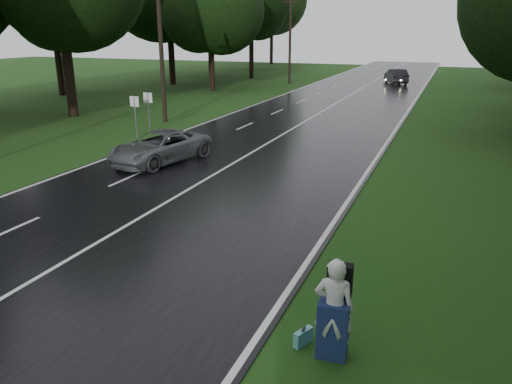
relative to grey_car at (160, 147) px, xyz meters
The scene contains 14 objects.
ground 11.10m from the grey_car, 73.55° to the right, with size 160.00×160.00×0.00m, color #1D4013.
road 9.91m from the grey_car, 71.50° to the left, with size 12.00×140.00×0.04m, color black.
lane_center 9.91m from the grey_car, 71.50° to the left, with size 0.12×140.00×0.01m, color silver.
grey_car is the anchor object (origin of this frame).
far_car 39.28m from the grey_car, 81.55° to the left, with size 1.69×4.84×1.59m, color black.
hitchhiker 14.90m from the grey_car, 45.71° to the right, with size 0.75×0.68×1.97m.
suitcase 14.41m from the grey_car, 47.05° to the right, with size 0.13×0.44×0.31m, color #569FA5.
utility_pole_mid 10.52m from the grey_car, 120.71° to the left, with size 1.80×0.28×9.45m, color black, non-canonical shape.
utility_pole_far 35.38m from the grey_car, 98.72° to the left, with size 1.80×0.28×9.52m, color black, non-canonical shape.
road_sign_a 5.75m from the grey_car, 135.37° to the left, with size 0.55×0.10×2.31m, color white, non-canonical shape.
road_sign_b 6.72m from the grey_car, 127.49° to the left, with size 0.57×0.10×2.36m, color white, non-canonical shape.
tree_left_d 15.08m from the grey_car, 145.55° to the left, with size 10.39×10.39×16.23m, color black, non-canonical shape.
tree_left_e 27.53m from the grey_car, 111.77° to the left, with size 8.40×8.40×13.12m, color black, non-canonical shape.
tree_left_f 40.69m from the grey_car, 106.56° to the left, with size 11.07×11.07×17.30m, color black, non-canonical shape.
Camera 1 is at (8.80, -7.64, 5.71)m, focal length 34.34 mm.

